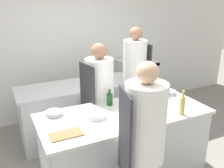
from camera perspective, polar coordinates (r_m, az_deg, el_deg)
wall_back at (r=4.76m, az=-9.55°, el=9.11°), size 8.00×0.06×2.80m
prep_counter at (r=3.23m, az=2.80°, el=-13.75°), size 2.05×0.89×0.91m
pass_counter at (r=4.13m, az=-7.52°, el=-6.12°), size 1.90×0.71×0.91m
oven_range at (r=5.13m, az=5.58°, el=-0.17°), size 0.73×0.67×1.04m
chef_at_prep_near at (r=2.41m, az=7.18°, el=-15.14°), size 0.42×0.40×1.73m
chef_at_stove at (r=3.92m, az=5.11°, el=-0.31°), size 0.38×0.36×1.81m
chef_at_pass_far at (r=3.48m, az=-2.83°, el=-4.38°), size 0.42×0.40×1.66m
bottle_olive_oil at (r=3.02m, az=15.74°, el=-4.66°), size 0.06×0.06×0.30m
bottle_vinegar at (r=3.17m, az=-0.53°, el=-3.42°), size 0.08×0.08×0.21m
bottle_wine at (r=3.41m, az=9.91°, el=-2.22°), size 0.08×0.08×0.19m
bowl_mixing_large at (r=3.63m, az=12.93°, el=-1.85°), size 0.18×0.18×0.06m
bowl_prep_small at (r=3.26m, az=9.76°, el=-4.17°), size 0.18×0.18×0.05m
bowl_ceramic_blue at (r=3.00m, az=-13.12°, el=-6.52°), size 0.20×0.20×0.05m
bowl_wooden_salad at (r=2.87m, az=-3.69°, el=-7.01°), size 0.22×0.22×0.07m
cup at (r=3.16m, az=5.17°, el=-4.44°), size 0.08×0.08×0.08m
cutting_board at (r=2.59m, az=-10.46°, el=-11.24°), size 0.33×0.19×0.01m
stockpot at (r=4.06m, az=-3.41°, el=2.20°), size 0.31×0.31×0.24m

